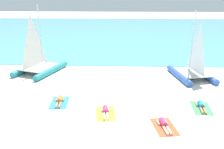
{
  "coord_description": "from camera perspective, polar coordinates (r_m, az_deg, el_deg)",
  "views": [
    {
      "loc": [
        0.64,
        -11.67,
        6.96
      ],
      "look_at": [
        0.0,
        4.74,
        1.2
      ],
      "focal_mm": 39.08,
      "sensor_mm": 36.0,
      "label": 1
    }
  ],
  "objects": [
    {
      "name": "sunbather_center_left",
      "position": [
        14.62,
        -1.55,
        -8.53
      ],
      "size": [
        0.59,
        1.57,
        0.3
      ],
      "rotation": [
        0.0,
        0.0,
        0.11
      ],
      "color": "#D83372",
      "rests_on": "towel_center_left"
    },
    {
      "name": "towel_rightmost",
      "position": [
        16.2,
        20.17,
        -7.38
      ],
      "size": [
        1.24,
        1.98,
        0.01
      ],
      "primitive_type": "cube",
      "rotation": [
        0.0,
        0.0,
        -0.08
      ],
      "color": "#4CB266",
      "rests_on": "ground"
    },
    {
      "name": "sunbather_leftmost",
      "position": [
        16.27,
        -12.18,
        -5.95
      ],
      "size": [
        0.58,
        1.57,
        0.3
      ],
      "rotation": [
        0.0,
        0.0,
        0.09
      ],
      "color": "orange",
      "rests_on": "towel_leftmost"
    },
    {
      "name": "sunbather_center_right",
      "position": [
        13.61,
        12.07,
        -11.27
      ],
      "size": [
        0.66,
        1.57,
        0.3
      ],
      "rotation": [
        0.0,
        0.0,
        0.17
      ],
      "color": "#D83372",
      "rests_on": "towel_center_right"
    },
    {
      "name": "towel_leftmost",
      "position": [
        16.27,
        -12.19,
        -6.45
      ],
      "size": [
        1.26,
        1.99,
        0.01
      ],
      "primitive_type": "cube",
      "rotation": [
        0.0,
        0.0,
        0.09
      ],
      "color": "#338CD8",
      "rests_on": "ground"
    },
    {
      "name": "sailboat_blue",
      "position": [
        21.08,
        18.34,
        1.35
      ],
      "size": [
        3.41,
        4.61,
        5.44
      ],
      "rotation": [
        0.0,
        0.0,
        0.19
      ],
      "color": "blue",
      "rests_on": "ground"
    },
    {
      "name": "towel_center_left",
      "position": [
        14.62,
        -1.53,
        -9.08
      ],
      "size": [
        1.31,
        2.01,
        0.01
      ],
      "primitive_type": "cube",
      "rotation": [
        0.0,
        0.0,
        0.11
      ],
      "color": "yellow",
      "rests_on": "ground"
    },
    {
      "name": "sunbather_rightmost",
      "position": [
        16.2,
        20.17,
        -6.87
      ],
      "size": [
        0.57,
        1.57,
        0.3
      ],
      "rotation": [
        0.0,
        0.0,
        -0.08
      ],
      "color": "#268CCC",
      "rests_on": "towel_rightmost"
    },
    {
      "name": "ground_plane",
      "position": [
        22.77,
        0.52,
        1.53
      ],
      "size": [
        120.0,
        120.0,
        0.0
      ],
      "primitive_type": "plane",
      "color": "white"
    },
    {
      "name": "ocean_water",
      "position": [
        42.78,
        1.37,
        9.99
      ],
      "size": [
        120.0,
        40.0,
        0.05
      ],
      "primitive_type": "cube",
      "color": "#5BB2C1",
      "rests_on": "ground"
    },
    {
      "name": "sailboat_teal",
      "position": [
        22.29,
        -16.77,
        2.61
      ],
      "size": [
        4.14,
        5.14,
        5.81
      ],
      "rotation": [
        0.0,
        0.0,
        -0.33
      ],
      "color": "teal",
      "rests_on": "ground"
    },
    {
      "name": "towel_center_right",
      "position": [
        13.61,
        12.13,
        -11.87
      ],
      "size": [
        1.4,
        2.06,
        0.01
      ],
      "primitive_type": "cube",
      "rotation": [
        0.0,
        0.0,
        0.17
      ],
      "color": "#EA5933",
      "rests_on": "ground"
    }
  ]
}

